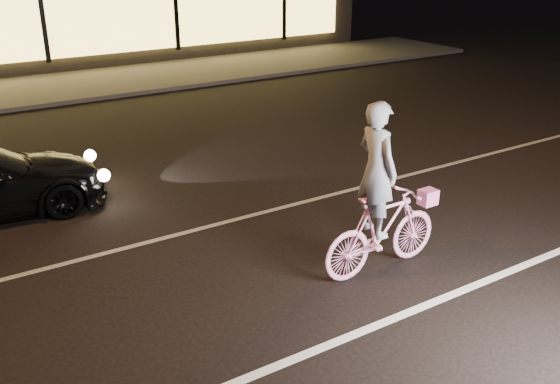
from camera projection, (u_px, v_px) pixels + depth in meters
ground at (321, 267)px, 8.64m from camera, size 90.00×90.00×0.00m
lane_stripe_near at (394, 318)px, 7.47m from camera, size 60.00×0.12×0.01m
lane_stripe_far at (249, 216)px, 10.19m from camera, size 60.00×0.10×0.01m
sidewalk at (66, 87)px, 18.74m from camera, size 30.00×4.00×0.12m
cyclist at (381, 213)px, 8.24m from camera, size 1.89×0.65×2.39m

